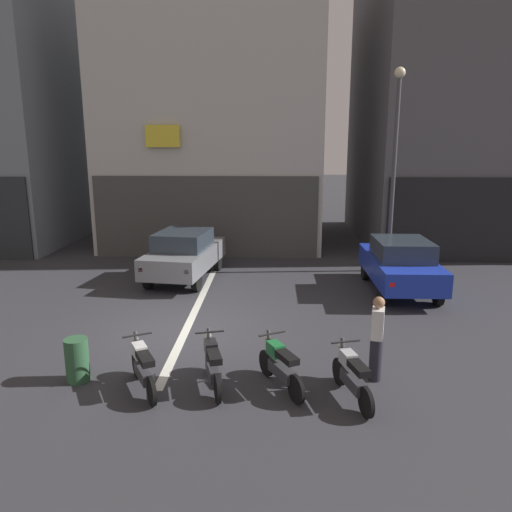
# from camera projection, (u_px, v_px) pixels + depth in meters

# --- Properties ---
(ground_plane) EXTENTS (120.00, 120.00, 0.00)m
(ground_plane) POSITION_uv_depth(u_px,v_px,m) (186.00, 330.00, 11.88)
(ground_plane) COLOR #333338
(lane_centre_line) EXTENTS (0.20, 18.00, 0.01)m
(lane_centre_line) POSITION_uv_depth(u_px,v_px,m) (215.00, 268.00, 17.72)
(lane_centre_line) COLOR silver
(lane_centre_line) RESTS_ON ground
(building_mid_block) EXTENTS (9.10, 8.77, 10.73)m
(building_mid_block) POSITION_uv_depth(u_px,v_px,m) (217.00, 123.00, 22.43)
(building_mid_block) COLOR silver
(building_mid_block) RESTS_ON ground
(car_grey_crossing_near) EXTENTS (2.31, 4.30, 1.64)m
(car_grey_crossing_near) POSITION_uv_depth(u_px,v_px,m) (185.00, 253.00, 16.12)
(car_grey_crossing_near) COLOR black
(car_grey_crossing_near) RESTS_ON ground
(car_blue_parked_kerbside) EXTENTS (1.77, 4.11, 1.64)m
(car_blue_parked_kerbside) POSITION_uv_depth(u_px,v_px,m) (400.00, 264.00, 14.75)
(car_blue_parked_kerbside) COLOR black
(car_blue_parked_kerbside) RESTS_ON ground
(street_lamp) EXTENTS (0.36, 0.36, 6.86)m
(street_lamp) POSITION_uv_depth(u_px,v_px,m) (395.00, 151.00, 16.47)
(street_lamp) COLOR #47474C
(street_lamp) RESTS_ON ground
(motorcycle_white_row_leftmost) EXTENTS (0.85, 1.51, 0.98)m
(motorcycle_white_row_leftmost) POSITION_uv_depth(u_px,v_px,m) (143.00, 367.00, 8.90)
(motorcycle_white_row_leftmost) COLOR black
(motorcycle_white_row_leftmost) RESTS_ON ground
(motorcycle_black_row_left_mid) EXTENTS (0.61, 1.63, 0.98)m
(motorcycle_black_row_left_mid) POSITION_uv_depth(u_px,v_px,m) (212.00, 364.00, 9.02)
(motorcycle_black_row_left_mid) COLOR black
(motorcycle_black_row_left_mid) RESTS_ON ground
(motorcycle_green_row_centre) EXTENTS (0.84, 1.51, 0.98)m
(motorcycle_green_row_centre) POSITION_uv_depth(u_px,v_px,m) (280.00, 365.00, 8.96)
(motorcycle_green_row_centre) COLOR black
(motorcycle_green_row_centre) RESTS_ON ground
(motorcycle_silver_row_right_mid) EXTENTS (0.61, 1.63, 0.98)m
(motorcycle_silver_row_right_mid) POSITION_uv_depth(u_px,v_px,m) (352.00, 375.00, 8.57)
(motorcycle_silver_row_right_mid) COLOR black
(motorcycle_silver_row_right_mid) RESTS_ON ground
(person_by_motorcycles) EXTENTS (0.30, 0.40, 1.67)m
(person_by_motorcycles) POSITION_uv_depth(u_px,v_px,m) (377.00, 338.00, 9.19)
(person_by_motorcycles) COLOR #23232D
(person_by_motorcycles) RESTS_ON ground
(trash_bin) EXTENTS (0.44, 0.44, 0.85)m
(trash_bin) POSITION_uv_depth(u_px,v_px,m) (77.00, 360.00, 9.25)
(trash_bin) COLOR #2D5938
(trash_bin) RESTS_ON ground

